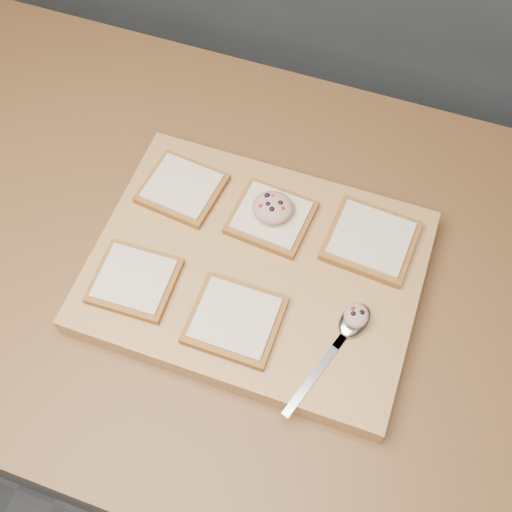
{
  "coord_description": "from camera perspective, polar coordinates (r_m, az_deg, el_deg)",
  "views": [
    {
      "loc": [
        0.13,
        -0.44,
        1.77
      ],
      "look_at": [
        -0.02,
        -0.02,
        0.97
      ],
      "focal_mm": 45.0,
      "sensor_mm": 36.0,
      "label": 1
    }
  ],
  "objects": [
    {
      "name": "bread_far_left",
      "position": [
        1.01,
        -6.58,
        6.01
      ],
      "size": [
        0.13,
        0.12,
        0.02
      ],
      "color": "olive",
      "rests_on": "cutting_board"
    },
    {
      "name": "ground",
      "position": [
        1.83,
        0.77,
        -14.39
      ],
      "size": [
        4.0,
        4.0,
        0.0
      ],
      "primitive_type": "plane",
      "color": "#515459",
      "rests_on": "ground"
    },
    {
      "name": "bread_near_center",
      "position": [
        0.9,
        -1.88,
        -5.67
      ],
      "size": [
        0.12,
        0.11,
        0.02
      ],
      "color": "olive",
      "rests_on": "cutting_board"
    },
    {
      "name": "island_counter",
      "position": [
        1.39,
        0.99,
        -9.69
      ],
      "size": [
        2.0,
        0.8,
        0.9
      ],
      "color": "slate",
      "rests_on": "ground"
    },
    {
      "name": "bread_near_left",
      "position": [
        0.94,
        -10.75,
        -2.14
      ],
      "size": [
        0.12,
        0.11,
        0.02
      ],
      "color": "olive",
      "rests_on": "cutting_board"
    },
    {
      "name": "cutting_board",
      "position": [
        0.96,
        -0.0,
        -1.35
      ],
      "size": [
        0.48,
        0.36,
        0.04
      ],
      "primitive_type": "cube",
      "color": "tan",
      "rests_on": "island_counter"
    },
    {
      "name": "spoon",
      "position": [
        0.9,
        8.27,
        -6.36
      ],
      "size": [
        0.08,
        0.19,
        0.01
      ],
      "color": "silver",
      "rests_on": "cutting_board"
    },
    {
      "name": "spoon_salad",
      "position": [
        0.89,
        8.9,
        -5.24
      ],
      "size": [
        0.03,
        0.04,
        0.02
      ],
      "color": "tan",
      "rests_on": "spoon"
    },
    {
      "name": "tuna_salad_dollop",
      "position": [
        0.96,
        1.49,
        4.34
      ],
      "size": [
        0.06,
        0.06,
        0.03
      ],
      "color": "tan",
      "rests_on": "bread_far_center"
    },
    {
      "name": "bread_far_right",
      "position": [
        0.97,
        10.17,
        1.39
      ],
      "size": [
        0.13,
        0.12,
        0.02
      ],
      "color": "olive",
      "rests_on": "cutting_board"
    },
    {
      "name": "bread_far_center",
      "position": [
        0.97,
        1.37,
        3.46
      ],
      "size": [
        0.12,
        0.12,
        0.02
      ],
      "color": "olive",
      "rests_on": "cutting_board"
    }
  ]
}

